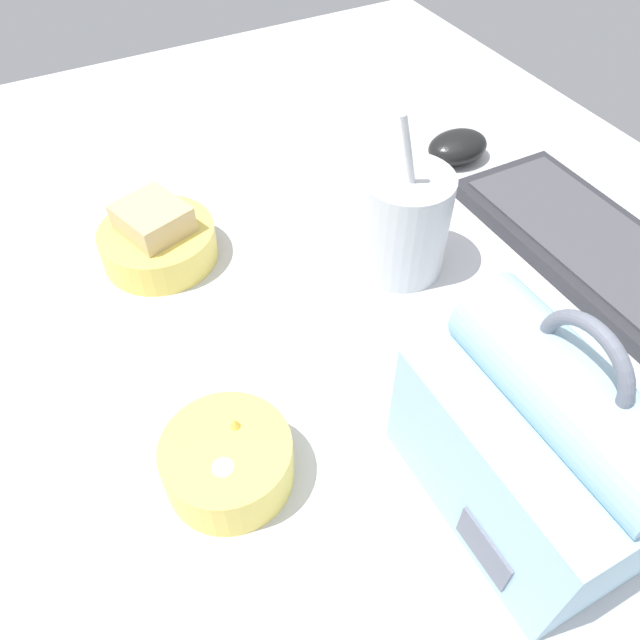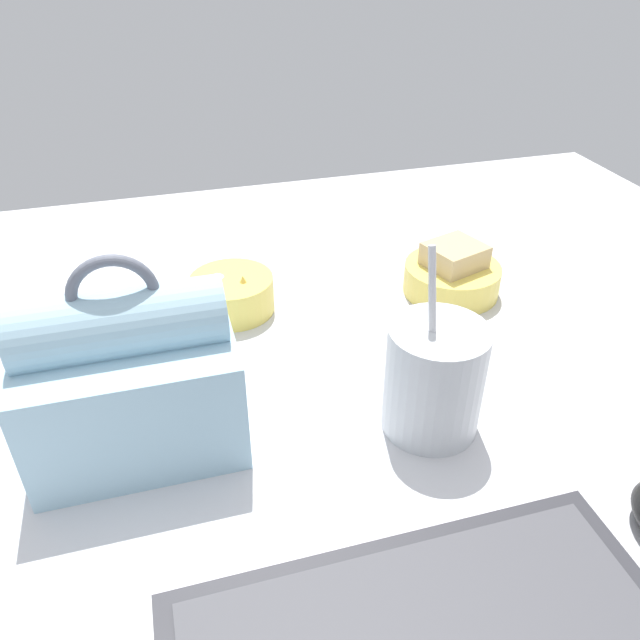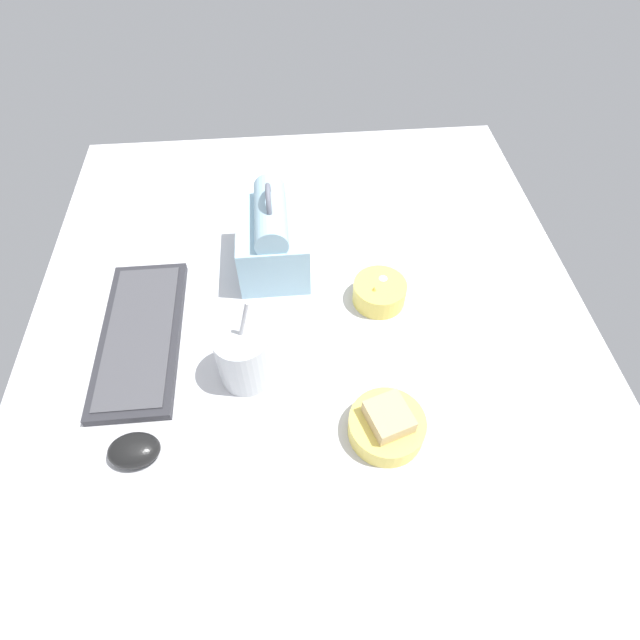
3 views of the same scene
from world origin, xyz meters
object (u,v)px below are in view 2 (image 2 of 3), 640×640
at_px(keyboard, 418,630).
at_px(lunch_bag, 131,378).
at_px(soup_cup, 434,377).
at_px(bento_bowl_snacks, 232,293).
at_px(bento_bowl_sandwich, 452,275).

distance_m(keyboard, lunch_bag, 0.32).
xyz_separation_m(lunch_bag, soup_cup, (-0.27, 0.06, -0.01)).
relative_size(keyboard, bento_bowl_snacks, 3.38).
bearing_deg(lunch_bag, bento_bowl_snacks, -120.84).
bearing_deg(bento_bowl_snacks, bento_bowl_sandwich, 173.23).
height_order(lunch_bag, bento_bowl_snacks, lunch_bag).
height_order(keyboard, bento_bowl_sandwich, bento_bowl_sandwich).
height_order(lunch_bag, bento_bowl_sandwich, lunch_bag).
bearing_deg(bento_bowl_snacks, lunch_bag, 59.16).
relative_size(keyboard, lunch_bag, 1.78).
bearing_deg(keyboard, bento_bowl_snacks, -83.17).
xyz_separation_m(soup_cup, bento_bowl_snacks, (0.15, -0.26, -0.03)).
xyz_separation_m(keyboard, lunch_bag, (0.18, -0.26, 0.06)).
distance_m(lunch_bag, bento_bowl_snacks, 0.24).
xyz_separation_m(keyboard, bento_bowl_snacks, (0.06, -0.46, 0.01)).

